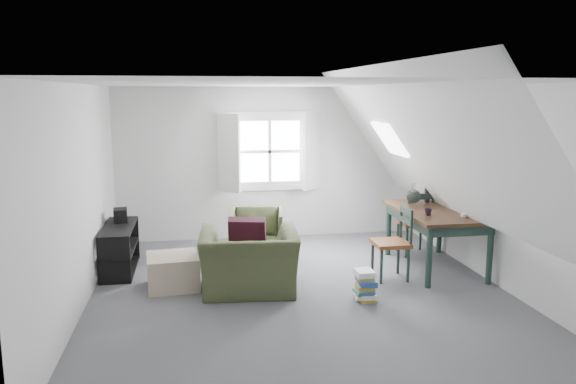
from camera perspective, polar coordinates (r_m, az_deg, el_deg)
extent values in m
plane|color=#515256|center=(6.95, 1.27, -10.15)|extent=(5.50, 5.50, 0.00)
plane|color=white|center=(6.52, 1.35, 10.93)|extent=(5.50, 5.50, 0.00)
plane|color=silver|center=(9.31, -1.90, 2.94)|extent=(5.00, 0.00, 5.00)
plane|color=silver|center=(4.02, 8.79, -6.63)|extent=(5.00, 0.00, 5.00)
plane|color=silver|center=(6.63, -20.43, -0.57)|extent=(0.00, 5.50, 5.50)
plane|color=silver|center=(7.50, 20.40, 0.60)|extent=(0.00, 5.50, 5.50)
plane|color=white|center=(6.44, -12.38, 4.26)|extent=(3.19, 5.50, 4.48)
plane|color=white|center=(7.01, 13.90, 4.65)|extent=(3.19, 5.50, 4.48)
cube|color=white|center=(9.27, -1.89, 4.15)|extent=(1.30, 0.04, 1.30)
cube|color=white|center=(9.04, -6.04, 3.95)|extent=(0.35, 0.35, 1.25)
cube|color=white|center=(9.23, 2.44, 4.12)|extent=(0.35, 0.35, 1.25)
cube|color=white|center=(9.26, -1.88, 4.14)|extent=(1.00, 0.02, 1.00)
cube|color=white|center=(9.24, -1.87, 4.13)|extent=(1.08, 0.04, 0.05)
cube|color=white|center=(9.24, -1.87, 4.13)|extent=(0.05, 0.04, 1.08)
cube|color=white|center=(8.22, 10.29, 5.31)|extent=(0.35, 0.75, 0.47)
imported|color=#384025|center=(7.00, -3.93, -10.02)|extent=(1.25, 1.11, 0.76)
imported|color=#384025|center=(8.38, -3.19, -6.61)|extent=(0.88, 0.90, 0.72)
cube|color=#370F1E|center=(6.94, -4.12, -4.38)|extent=(0.50, 0.35, 0.47)
cube|color=tan|center=(7.20, -11.61, -7.90)|extent=(0.67, 0.67, 0.41)
cube|color=#321E11|center=(7.92, 14.83, -1.93)|extent=(0.99, 1.65, 0.04)
cube|color=#1F332C|center=(7.94, 14.80, -2.56)|extent=(0.88, 1.54, 0.13)
cylinder|color=#1F332C|center=(7.20, 14.14, -6.46)|extent=(0.08, 0.08, 0.78)
cylinder|color=#1F332C|center=(7.56, 19.82, -5.98)|extent=(0.08, 0.08, 0.78)
cylinder|color=#1F332C|center=(8.52, 10.17, -3.76)|extent=(0.08, 0.08, 0.78)
cylinder|color=#1F332C|center=(8.83, 15.16, -3.48)|extent=(0.08, 0.08, 0.78)
sphere|color=silver|center=(8.24, 12.64, -0.42)|extent=(0.21, 0.21, 0.21)
cylinder|color=silver|center=(8.22, 12.67, 0.49)|extent=(0.07, 0.07, 0.11)
cylinder|color=black|center=(8.43, 13.96, -0.18)|extent=(0.08, 0.08, 0.25)
cylinder|color=#3F2D1E|center=(8.38, 14.04, 1.66)|extent=(0.03, 0.05, 0.45)
cylinder|color=#3F2D1E|center=(8.40, 14.10, 1.67)|extent=(0.04, 0.06, 0.44)
cylinder|color=#3F2D1E|center=(8.37, 14.00, 1.65)|extent=(0.05, 0.07, 0.44)
imported|color=black|center=(7.55, 14.04, -2.31)|extent=(0.11, 0.11, 0.09)
cube|color=white|center=(7.60, 17.61, -2.26)|extent=(0.11, 0.08, 0.04)
cube|color=brown|center=(8.62, 12.72, -3.04)|extent=(0.45, 0.45, 0.05)
cylinder|color=#1F332C|center=(8.91, 13.31, -4.31)|extent=(0.04, 0.04, 0.46)
cylinder|color=#1F332C|center=(8.59, 14.26, -4.89)|extent=(0.04, 0.04, 0.46)
cylinder|color=#1F332C|center=(8.78, 11.09, -4.45)|extent=(0.04, 0.04, 0.46)
cylinder|color=#1F332C|center=(8.45, 11.97, -5.05)|extent=(0.04, 0.04, 0.46)
cylinder|color=#1F332C|center=(8.46, 14.46, -1.71)|extent=(0.04, 0.04, 0.49)
cylinder|color=#1F332C|center=(8.32, 12.15, -1.81)|extent=(0.04, 0.04, 0.49)
cube|color=#1F332C|center=(8.35, 13.37, -0.46)|extent=(0.37, 0.03, 0.09)
cube|color=#1F332C|center=(8.37, 13.33, -1.40)|extent=(0.37, 0.03, 0.06)
cube|color=brown|center=(7.42, 10.38, -5.15)|extent=(0.44, 0.44, 0.05)
cylinder|color=#1F332C|center=(7.60, 8.58, -6.69)|extent=(0.04, 0.04, 0.45)
cylinder|color=#1F332C|center=(7.71, 11.13, -6.51)|extent=(0.04, 0.04, 0.45)
cylinder|color=#1F332C|center=(7.27, 9.46, -7.48)|extent=(0.04, 0.04, 0.45)
cylinder|color=#1F332C|center=(7.39, 12.12, -7.27)|extent=(0.04, 0.04, 0.45)
cylinder|color=#1F332C|center=(7.60, 11.40, -3.02)|extent=(0.04, 0.04, 0.48)
cylinder|color=#1F332C|center=(7.27, 12.41, -3.64)|extent=(0.04, 0.04, 0.48)
cube|color=#1F332C|center=(7.40, 11.95, -1.89)|extent=(0.03, 0.36, 0.08)
cube|color=#1F332C|center=(7.42, 11.91, -2.93)|extent=(0.03, 0.36, 0.06)
cube|color=black|center=(8.10, -16.63, -7.50)|extent=(0.40, 1.21, 0.03)
cube|color=black|center=(8.02, -16.73, -5.54)|extent=(0.40, 1.21, 0.03)
cube|color=black|center=(7.95, -16.84, -3.43)|extent=(0.40, 1.21, 0.03)
cube|color=black|center=(7.46, -17.28, -6.74)|extent=(0.40, 0.03, 0.61)
cube|color=black|center=(8.59, -16.26, -4.49)|extent=(0.40, 0.03, 0.61)
cube|color=#264C99|center=(7.73, -16.98, -7.50)|extent=(0.18, 0.20, 0.22)
cube|color=red|center=(8.17, -16.58, -6.55)|extent=(0.18, 0.24, 0.22)
cube|color=white|center=(7.80, -16.95, -5.07)|extent=(0.18, 0.22, 0.20)
cube|color=black|center=(8.17, -16.66, -2.33)|extent=(0.21, 0.27, 0.20)
cube|color=#B29933|center=(6.77, 7.93, -10.68)|extent=(0.19, 0.25, 0.03)
cube|color=white|center=(6.76, 7.69, -10.41)|extent=(0.24, 0.27, 0.03)
cube|color=white|center=(6.74, 8.03, -10.19)|extent=(0.20, 0.27, 0.03)
cube|color=#337F4C|center=(6.72, 7.64, -9.99)|extent=(0.20, 0.25, 0.03)
cube|color=#264C99|center=(6.70, 7.86, -9.84)|extent=(0.22, 0.28, 0.02)
cube|color=#B29933|center=(6.72, 7.81, -9.60)|extent=(0.19, 0.25, 0.02)
cube|color=#B29933|center=(6.72, 7.82, -9.33)|extent=(0.22, 0.28, 0.03)
cube|color=#264C99|center=(6.69, 8.10, -9.15)|extent=(0.22, 0.28, 0.03)
cube|color=#264C99|center=(6.67, 7.95, -8.91)|extent=(0.22, 0.27, 0.03)
cube|color=#B29933|center=(6.70, 7.79, -8.53)|extent=(0.20, 0.26, 0.03)
cube|color=white|center=(6.68, 7.72, -8.28)|extent=(0.21, 0.24, 0.04)
cube|color=white|center=(6.67, 7.76, -7.99)|extent=(0.21, 0.25, 0.03)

